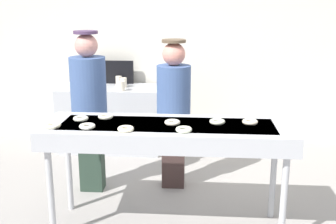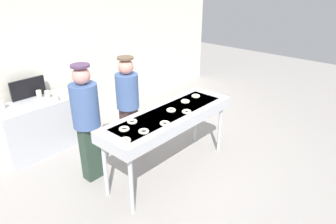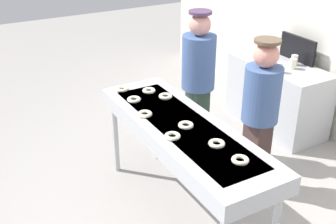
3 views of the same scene
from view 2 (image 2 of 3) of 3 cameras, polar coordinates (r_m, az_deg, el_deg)
name	(u,v)px [view 2 (image 2 of 3)]	position (r m, az deg, el deg)	size (l,w,h in m)	color
ground_plane	(169,170)	(4.68, 0.17, -10.84)	(16.00, 16.00, 0.00)	#9E9993
back_wall	(68,44)	(5.85, -18.38, 12.13)	(8.00, 0.12, 3.15)	silver
fryer_conveyor	(169,118)	(4.23, 0.19, -1.11)	(2.13, 0.66, 0.96)	#B7BABF
sugar_donut_0	(187,112)	(4.18, 3.53, 0.07)	(0.13, 0.13, 0.03)	#EEF3CB
sugar_donut_1	(124,129)	(3.75, -8.25, -3.17)	(0.13, 0.13, 0.03)	white
sugar_donut_2	(144,131)	(3.67, -4.60, -3.64)	(0.13, 0.13, 0.03)	silver
sugar_donut_3	(165,123)	(3.85, -0.61, -2.16)	(0.13, 0.13, 0.03)	#FDF1CA
sugar_donut_4	(185,101)	(4.52, 3.27, 2.01)	(0.13, 0.13, 0.03)	#EBF1CB
sugar_donut_5	(125,140)	(3.51, -8.06, -5.27)	(0.13, 0.13, 0.03)	#F3EBC7
sugar_donut_6	(196,96)	(4.73, 5.24, 3.02)	(0.13, 0.13, 0.03)	#FCEAC6
sugar_donut_7	(171,110)	(4.22, 0.62, 0.34)	(0.13, 0.13, 0.03)	white
sugar_donut_8	(132,122)	(3.92, -6.75, -1.80)	(0.13, 0.13, 0.03)	#EAE8C8
worker_baker	(86,116)	(4.19, -15.15, -0.79)	(0.36, 0.36, 1.69)	#283B2F
worker_assistant	(128,99)	(4.79, -7.57, 2.35)	(0.35, 0.35, 1.60)	#3C2A28
prep_counter	(42,125)	(5.42, -22.62, -2.34)	(1.34, 0.62, 0.86)	#B7BABF
paper_cup_0	(2,105)	(5.16, -28.76, 1.15)	(0.08, 0.08, 0.13)	beige
paper_cup_1	(39,94)	(5.38, -23.11, 3.13)	(0.08, 0.08, 0.13)	beige
paper_cup_2	(47,94)	(5.32, -21.74, 3.11)	(0.08, 0.08, 0.13)	beige
paper_cup_4	(56,98)	(5.12, -20.34, 2.56)	(0.08, 0.08, 0.13)	beige
menu_display	(28,88)	(5.43, -24.86, 4.09)	(0.56, 0.04, 0.32)	black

